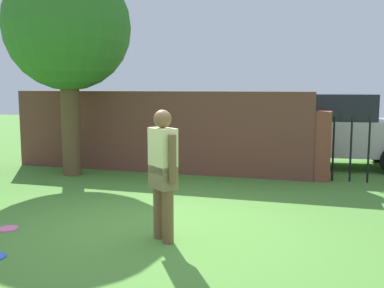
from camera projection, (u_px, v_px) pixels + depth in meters
ground_plane at (158, 229)px, 6.03m from camera, size 40.00×40.00×0.00m
brick_wall at (157, 131)px, 10.06m from camera, size 6.83×0.50×1.79m
tree at (68, 29)px, 9.32m from camera, size 2.63×2.63×4.44m
person at (163, 169)px, 5.46m from camera, size 0.44×0.40×1.62m
fence_gate at (378, 148)px, 8.78m from camera, size 2.64×0.44×1.40m
car at (327, 130)px, 10.68m from camera, size 4.32×2.18×1.72m
frisbee_pink at (8, 229)px, 6.00m from camera, size 0.27×0.27×0.02m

